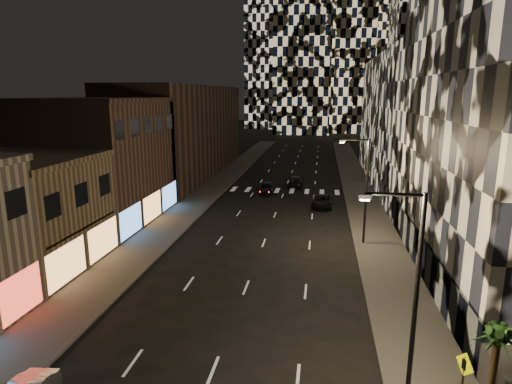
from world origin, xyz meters
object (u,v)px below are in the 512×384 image
(car_dark_rightlane, at_px, (323,201))
(ped_sign, at_px, (464,374))
(streetlight_near, at_px, (411,287))
(streetlight_far, at_px, (364,184))
(car_dark_midlane, at_px, (267,188))
(car_dark_oncoming, at_px, (296,181))
(palm_tree, at_px, (497,343))

(car_dark_rightlane, relative_size, ped_sign, 1.64)
(streetlight_near, bearing_deg, car_dark_rightlane, 95.84)
(streetlight_far, distance_m, ped_sign, 21.12)
(car_dark_midlane, xyz_separation_m, car_dark_oncoming, (3.54, 4.87, -0.02))
(car_dark_oncoming, bearing_deg, streetlight_near, 97.92)
(ped_sign, bearing_deg, streetlight_far, 76.67)
(streetlight_near, xyz_separation_m, ped_sign, (2.05, -0.79, -3.13))
(car_dark_oncoming, relative_size, palm_tree, 1.20)
(car_dark_midlane, xyz_separation_m, car_dark_rightlane, (7.28, -6.07, -0.06))
(streetlight_near, height_order, car_dark_midlane, streetlight_near)
(car_dark_oncoming, bearing_deg, ped_sign, 100.35)
(streetlight_near, xyz_separation_m, streetlight_far, (0.00, 20.00, 0.00))
(car_dark_midlane, distance_m, ped_sign, 40.98)
(car_dark_midlane, height_order, ped_sign, ped_sign)
(palm_tree, bearing_deg, streetlight_far, 98.66)
(streetlight_far, relative_size, car_dark_midlane, 2.06)
(streetlight_near, xyz_separation_m, car_dark_midlane, (-10.57, 38.17, -4.61))
(car_dark_rightlane, bearing_deg, streetlight_near, -80.81)
(car_dark_midlane, distance_m, car_dark_rightlane, 9.48)
(streetlight_far, relative_size, car_dark_rightlane, 1.83)
(streetlight_near, relative_size, streetlight_far, 1.00)
(ped_sign, distance_m, palm_tree, 1.76)
(car_dark_oncoming, relative_size, ped_sign, 1.67)
(streetlight_far, height_order, car_dark_rightlane, streetlight_far)
(ped_sign, bearing_deg, car_dark_oncoming, 82.73)
(car_dark_oncoming, height_order, car_dark_rightlane, car_dark_oncoming)
(car_dark_midlane, height_order, car_dark_oncoming, car_dark_midlane)
(streetlight_far, relative_size, palm_tree, 2.15)
(streetlight_far, distance_m, car_dark_rightlane, 13.38)
(car_dark_oncoming, bearing_deg, palm_tree, 101.76)
(streetlight_near, distance_m, palm_tree, 3.66)
(streetlight_far, distance_m, car_dark_oncoming, 24.53)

